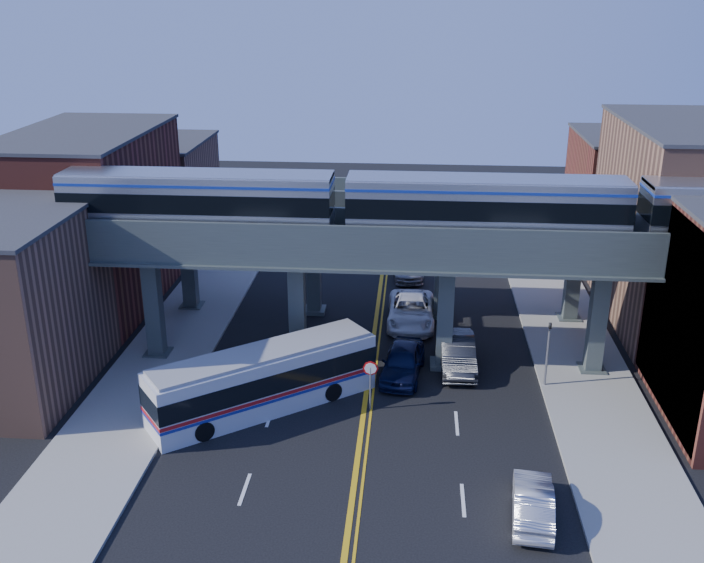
{
  "coord_description": "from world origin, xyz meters",
  "views": [
    {
      "loc": [
        2.17,
        -30.87,
        19.58
      ],
      "look_at": [
        -0.96,
        7.37,
        5.05
      ],
      "focal_mm": 40.0,
      "sensor_mm": 36.0,
      "label": 1
    }
  ],
  "objects_px": {
    "transit_bus": "(264,380)",
    "car_lane_d": "(407,267)",
    "traffic_signal": "(548,347)",
    "stop_sign": "(371,377)",
    "car_lane_b": "(457,353)",
    "car_lane_a": "(403,362)",
    "car_lane_c": "(411,311)",
    "car_parked_curb": "(533,502)",
    "transit_train": "(486,206)"
  },
  "relations": [
    {
      "from": "car_parked_curb",
      "to": "traffic_signal",
      "type": "bearing_deg",
      "value": -94.52
    },
    {
      "from": "stop_sign",
      "to": "car_lane_c",
      "type": "relative_size",
      "value": 0.43
    },
    {
      "from": "stop_sign",
      "to": "car_lane_c",
      "type": "height_order",
      "value": "stop_sign"
    },
    {
      "from": "car_lane_a",
      "to": "car_lane_b",
      "type": "xyz_separation_m",
      "value": [
        2.96,
        1.28,
        0.01
      ]
    },
    {
      "from": "traffic_signal",
      "to": "car_lane_a",
      "type": "height_order",
      "value": "traffic_signal"
    },
    {
      "from": "car_lane_a",
      "to": "car_lane_b",
      "type": "bearing_deg",
      "value": 30.28
    },
    {
      "from": "car_lane_c",
      "to": "transit_bus",
      "type": "bearing_deg",
      "value": -122.89
    },
    {
      "from": "car_lane_b",
      "to": "car_lane_c",
      "type": "bearing_deg",
      "value": 112.86
    },
    {
      "from": "transit_bus",
      "to": "car_parked_curb",
      "type": "distance_m",
      "value": 14.26
    },
    {
      "from": "car_lane_d",
      "to": "stop_sign",
      "type": "bearing_deg",
      "value": -100.18
    },
    {
      "from": "car_lane_a",
      "to": "stop_sign",
      "type": "bearing_deg",
      "value": -105.45
    },
    {
      "from": "car_lane_a",
      "to": "transit_bus",
      "type": "bearing_deg",
      "value": -142.71
    },
    {
      "from": "traffic_signal",
      "to": "car_lane_d",
      "type": "distance_m",
      "value": 17.78
    },
    {
      "from": "transit_train",
      "to": "transit_bus",
      "type": "relative_size",
      "value": 4.09
    },
    {
      "from": "transit_train",
      "to": "car_lane_c",
      "type": "xyz_separation_m",
      "value": [
        -3.64,
        5.64,
        -8.29
      ]
    },
    {
      "from": "transit_train",
      "to": "stop_sign",
      "type": "xyz_separation_m",
      "value": [
        -5.5,
        -5.0,
        -7.37
      ]
    },
    {
      "from": "car_lane_c",
      "to": "car_lane_d",
      "type": "xyz_separation_m",
      "value": [
        -0.36,
        8.45,
        -0.12
      ]
    },
    {
      "from": "transit_train",
      "to": "stop_sign",
      "type": "relative_size",
      "value": 16.68
    },
    {
      "from": "traffic_signal",
      "to": "car_lane_b",
      "type": "height_order",
      "value": "traffic_signal"
    },
    {
      "from": "traffic_signal",
      "to": "car_lane_d",
      "type": "xyz_separation_m",
      "value": [
        -7.4,
        16.09,
        -1.58
      ]
    },
    {
      "from": "traffic_signal",
      "to": "car_parked_curb",
      "type": "height_order",
      "value": "traffic_signal"
    },
    {
      "from": "traffic_signal",
      "to": "car_lane_b",
      "type": "bearing_deg",
      "value": 156.69
    },
    {
      "from": "car_lane_a",
      "to": "car_lane_b",
      "type": "distance_m",
      "value": 3.22
    },
    {
      "from": "transit_train",
      "to": "car_lane_d",
      "type": "bearing_deg",
      "value": 105.86
    },
    {
      "from": "car_lane_d",
      "to": "car_lane_c",
      "type": "bearing_deg",
      "value": -93.22
    },
    {
      "from": "stop_sign",
      "to": "car_lane_c",
      "type": "xyz_separation_m",
      "value": [
        1.86,
        10.64,
        -0.92
      ]
    },
    {
      "from": "stop_sign",
      "to": "car_lane_b",
      "type": "relative_size",
      "value": 0.5
    },
    {
      "from": "car_parked_curb",
      "to": "stop_sign",
      "type": "bearing_deg",
      "value": -42.85
    },
    {
      "from": "car_lane_c",
      "to": "car_lane_b",
      "type": "bearing_deg",
      "value": -65.59
    },
    {
      "from": "stop_sign",
      "to": "car_lane_b",
      "type": "height_order",
      "value": "stop_sign"
    },
    {
      "from": "car_lane_c",
      "to": "car_parked_curb",
      "type": "xyz_separation_m",
      "value": [
        4.97,
        -18.52,
        -0.13
      ]
    },
    {
      "from": "stop_sign",
      "to": "car_parked_curb",
      "type": "xyz_separation_m",
      "value": [
        6.83,
        -7.88,
        -1.04
      ]
    },
    {
      "from": "car_lane_b",
      "to": "car_lane_c",
      "type": "relative_size",
      "value": 0.86
    },
    {
      "from": "transit_bus",
      "to": "stop_sign",
      "type": "bearing_deg",
      "value": -34.16
    },
    {
      "from": "transit_bus",
      "to": "car_lane_b",
      "type": "height_order",
      "value": "transit_bus"
    },
    {
      "from": "transit_bus",
      "to": "car_lane_d",
      "type": "height_order",
      "value": "transit_bus"
    },
    {
      "from": "car_lane_a",
      "to": "car_lane_d",
      "type": "distance_m",
      "value": 15.45
    },
    {
      "from": "transit_bus",
      "to": "car_lane_d",
      "type": "bearing_deg",
      "value": 33.55
    },
    {
      "from": "transit_train",
      "to": "car_lane_b",
      "type": "relative_size",
      "value": 8.39
    },
    {
      "from": "stop_sign",
      "to": "traffic_signal",
      "type": "xyz_separation_m",
      "value": [
        8.9,
        3.0,
        0.54
      ]
    },
    {
      "from": "car_parked_curb",
      "to": "car_lane_b",
      "type": "bearing_deg",
      "value": -73.25
    },
    {
      "from": "traffic_signal",
      "to": "transit_bus",
      "type": "height_order",
      "value": "traffic_signal"
    },
    {
      "from": "car_lane_b",
      "to": "car_lane_d",
      "type": "bearing_deg",
      "value": 100.27
    },
    {
      "from": "transit_train",
      "to": "car_lane_a",
      "type": "relative_size",
      "value": 8.76
    },
    {
      "from": "traffic_signal",
      "to": "transit_bus",
      "type": "xyz_separation_m",
      "value": [
        -14.11,
        -3.29,
        -0.77
      ]
    },
    {
      "from": "car_lane_b",
      "to": "car_lane_c",
      "type": "distance_m",
      "value": 6.28
    },
    {
      "from": "car_lane_a",
      "to": "car_lane_b",
      "type": "relative_size",
      "value": 0.96
    },
    {
      "from": "transit_train",
      "to": "car_lane_d",
      "type": "distance_m",
      "value": 16.89
    },
    {
      "from": "car_lane_d",
      "to": "car_lane_a",
      "type": "bearing_deg",
      "value": -95.69
    },
    {
      "from": "stop_sign",
      "to": "traffic_signal",
      "type": "height_order",
      "value": "traffic_signal"
    }
  ]
}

